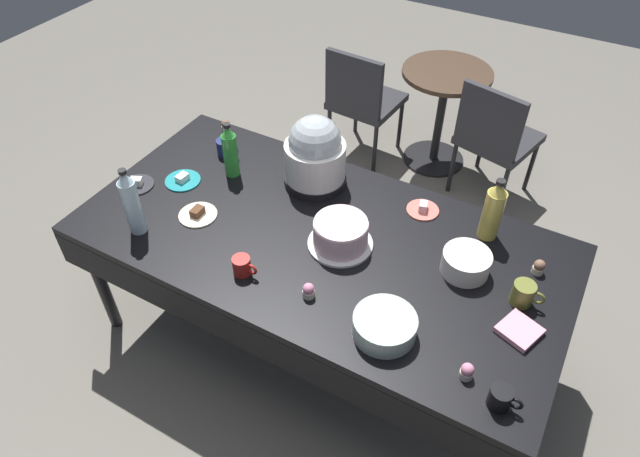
{
  "coord_description": "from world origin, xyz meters",
  "views": [
    {
      "loc": [
        0.9,
        -1.6,
        2.53
      ],
      "look_at": [
        0.0,
        0.0,
        0.8
      ],
      "focal_mm": 31.91,
      "sensor_mm": 36.0,
      "label": 1
    }
  ],
  "objects_px": {
    "cupcake_mint": "(539,267)",
    "coffee_mug_red": "(242,266)",
    "potluck_table": "(320,246)",
    "slow_cooker": "(315,154)",
    "dessert_plate_cream": "(198,214)",
    "soda_bottle_ginger_ale": "(493,211)",
    "coffee_mug_navy": "(226,147)",
    "ceramic_snack_bowl": "(466,263)",
    "round_cafe_table": "(443,101)",
    "soda_bottle_water": "(132,203)",
    "cupcake_vanilla": "(226,126)",
    "maroon_chair_right": "(495,135)",
    "dessert_plate_teal": "(183,180)",
    "coffee_mug_black": "(501,398)",
    "frosted_layer_cake": "(341,234)",
    "cupcake_rose": "(309,291)",
    "soda_bottle_lime_soda": "(230,151)",
    "maroon_chair_left": "(362,97)",
    "cupcake_cocoa": "(467,371)",
    "dessert_plate_coral": "(423,209)",
    "coffee_mug_olive": "(523,294)",
    "dessert_plate_charcoal": "(137,184)",
    "glass_salad_bowl": "(385,326)"
  },
  "relations": [
    {
      "from": "maroon_chair_left",
      "to": "coffee_mug_olive",
      "type": "bearing_deg",
      "value": -46.41
    },
    {
      "from": "dessert_plate_coral",
      "to": "maroon_chair_right",
      "type": "distance_m",
      "value": 1.22
    },
    {
      "from": "frosted_layer_cake",
      "to": "ceramic_snack_bowl",
      "type": "xyz_separation_m",
      "value": [
        0.53,
        0.12,
        -0.02
      ]
    },
    {
      "from": "slow_cooker",
      "to": "soda_bottle_ginger_ale",
      "type": "height_order",
      "value": "slow_cooker"
    },
    {
      "from": "dessert_plate_teal",
      "to": "cupcake_cocoa",
      "type": "distance_m",
      "value": 1.64
    },
    {
      "from": "dessert_plate_cream",
      "to": "soda_bottle_ginger_ale",
      "type": "bearing_deg",
      "value": 23.74
    },
    {
      "from": "potluck_table",
      "to": "maroon_chair_right",
      "type": "xyz_separation_m",
      "value": [
        0.38,
        1.58,
        -0.2
      ]
    },
    {
      "from": "cupcake_rose",
      "to": "cupcake_mint",
      "type": "distance_m",
      "value": 0.97
    },
    {
      "from": "soda_bottle_water",
      "to": "coffee_mug_black",
      "type": "bearing_deg",
      "value": -1.98
    },
    {
      "from": "maroon_chair_right",
      "to": "slow_cooker",
      "type": "bearing_deg",
      "value": -115.37
    },
    {
      "from": "cupcake_mint",
      "to": "coffee_mug_olive",
      "type": "height_order",
      "value": "coffee_mug_olive"
    },
    {
      "from": "dessert_plate_teal",
      "to": "coffee_mug_black",
      "type": "distance_m",
      "value": 1.78
    },
    {
      "from": "dessert_plate_teal",
      "to": "cupcake_rose",
      "type": "relative_size",
      "value": 2.62
    },
    {
      "from": "coffee_mug_navy",
      "to": "cupcake_mint",
      "type": "bearing_deg",
      "value": -1.64
    },
    {
      "from": "glass_salad_bowl",
      "to": "coffee_mug_black",
      "type": "bearing_deg",
      "value": -9.87
    },
    {
      "from": "dessert_plate_charcoal",
      "to": "soda_bottle_ginger_ale",
      "type": "bearing_deg",
      "value": 17.34
    },
    {
      "from": "frosted_layer_cake",
      "to": "cupcake_cocoa",
      "type": "height_order",
      "value": "frosted_layer_cake"
    },
    {
      "from": "frosted_layer_cake",
      "to": "coffee_mug_black",
      "type": "bearing_deg",
      "value": -26.73
    },
    {
      "from": "coffee_mug_olive",
      "to": "soda_bottle_ginger_ale",
      "type": "bearing_deg",
      "value": 127.32
    },
    {
      "from": "slow_cooker",
      "to": "cupcake_cocoa",
      "type": "xyz_separation_m",
      "value": [
        1.02,
        -0.7,
        -0.14
      ]
    },
    {
      "from": "dessert_plate_charcoal",
      "to": "maroon_chair_left",
      "type": "bearing_deg",
      "value": 76.42
    },
    {
      "from": "potluck_table",
      "to": "soda_bottle_lime_soda",
      "type": "distance_m",
      "value": 0.67
    },
    {
      "from": "ceramic_snack_bowl",
      "to": "dessert_plate_cream",
      "type": "distance_m",
      "value": 1.23
    },
    {
      "from": "cupcake_rose",
      "to": "maroon_chair_right",
      "type": "distance_m",
      "value": 1.94
    },
    {
      "from": "cupcake_vanilla",
      "to": "maroon_chair_right",
      "type": "xyz_separation_m",
      "value": [
        1.25,
        1.1,
        -0.29
      ]
    },
    {
      "from": "potluck_table",
      "to": "slow_cooker",
      "type": "relative_size",
      "value": 5.95
    },
    {
      "from": "slow_cooker",
      "to": "soda_bottle_lime_soda",
      "type": "distance_m",
      "value": 0.43
    },
    {
      "from": "maroon_chair_left",
      "to": "dessert_plate_charcoal",
      "type": "bearing_deg",
      "value": -103.58
    },
    {
      "from": "coffee_mug_navy",
      "to": "slow_cooker",
      "type": "bearing_deg",
      "value": 2.35
    },
    {
      "from": "glass_salad_bowl",
      "to": "cupcake_vanilla",
      "type": "distance_m",
      "value": 1.57
    },
    {
      "from": "cupcake_rose",
      "to": "maroon_chair_left",
      "type": "distance_m",
      "value": 2.04
    },
    {
      "from": "frosted_layer_cake",
      "to": "potluck_table",
      "type": "bearing_deg",
      "value": -179.88
    },
    {
      "from": "round_cafe_table",
      "to": "soda_bottle_water",
      "type": "bearing_deg",
      "value": -107.62
    },
    {
      "from": "dessert_plate_teal",
      "to": "cupcake_rose",
      "type": "distance_m",
      "value": 0.98
    },
    {
      "from": "frosted_layer_cake",
      "to": "maroon_chair_left",
      "type": "distance_m",
      "value": 1.74
    },
    {
      "from": "dessert_plate_coral",
      "to": "cupcake_vanilla",
      "type": "distance_m",
      "value": 1.21
    },
    {
      "from": "soda_bottle_water",
      "to": "maroon_chair_left",
      "type": "relative_size",
      "value": 0.4
    },
    {
      "from": "frosted_layer_cake",
      "to": "cupcake_rose",
      "type": "height_order",
      "value": "frosted_layer_cake"
    },
    {
      "from": "dessert_plate_coral",
      "to": "coffee_mug_olive",
      "type": "relative_size",
      "value": 1.16
    },
    {
      "from": "slow_cooker",
      "to": "maroon_chair_right",
      "type": "xyz_separation_m",
      "value": [
        0.59,
        1.25,
        -0.43
      ]
    },
    {
      "from": "potluck_table",
      "to": "cupcake_vanilla",
      "type": "bearing_deg",
      "value": 150.95
    },
    {
      "from": "cupcake_vanilla",
      "to": "coffee_mug_red",
      "type": "xyz_separation_m",
      "value": [
        0.7,
        -0.83,
        0.01
      ]
    },
    {
      "from": "coffee_mug_red",
      "to": "dessert_plate_teal",
      "type": "bearing_deg",
      "value": 149.81
    },
    {
      "from": "cupcake_mint",
      "to": "coffee_mug_red",
      "type": "height_order",
      "value": "coffee_mug_red"
    },
    {
      "from": "glass_salad_bowl",
      "to": "cupcake_mint",
      "type": "bearing_deg",
      "value": 54.12
    },
    {
      "from": "glass_salad_bowl",
      "to": "maroon_chair_right",
      "type": "relative_size",
      "value": 0.29
    },
    {
      "from": "dessert_plate_cream",
      "to": "maroon_chair_left",
      "type": "xyz_separation_m",
      "value": [
        0.01,
        1.74,
        -0.27
      ]
    },
    {
      "from": "slow_cooker",
      "to": "cupcake_rose",
      "type": "height_order",
      "value": "slow_cooker"
    },
    {
      "from": "soda_bottle_ginger_ale",
      "to": "cupcake_cocoa",
      "type": "bearing_deg",
      "value": -78.18
    },
    {
      "from": "soda_bottle_water",
      "to": "round_cafe_table",
      "type": "distance_m",
      "value": 2.31
    }
  ]
}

